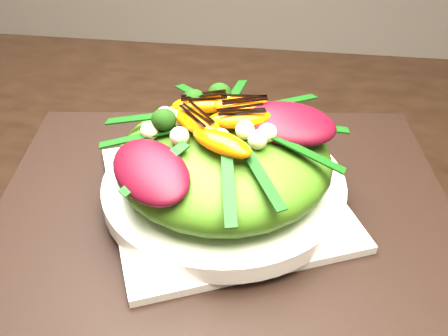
# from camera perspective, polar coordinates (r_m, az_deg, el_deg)

# --- Properties ---
(placemat) EXTENTS (0.55, 0.45, 0.00)m
(placemat) POSITION_cam_1_polar(r_m,az_deg,el_deg) (0.60, 0.00, -3.58)
(placemat) COLOR black
(placemat) RESTS_ON dining_table
(plate_base) EXTENTS (0.33, 0.33, 0.01)m
(plate_base) POSITION_cam_1_polar(r_m,az_deg,el_deg) (0.59, 0.00, -3.07)
(plate_base) COLOR white
(plate_base) RESTS_ON placemat
(salad_bowl) EXTENTS (0.28, 0.28, 0.02)m
(salad_bowl) POSITION_cam_1_polar(r_m,az_deg,el_deg) (0.58, 0.00, -1.97)
(salad_bowl) COLOR white
(salad_bowl) RESTS_ON plate_base
(lettuce_mound) EXTENTS (0.30, 0.30, 0.08)m
(lettuce_mound) POSITION_cam_1_polar(r_m,az_deg,el_deg) (0.56, 0.00, 1.01)
(lettuce_mound) COLOR #477816
(lettuce_mound) RESTS_ON salad_bowl
(radicchio_leaf) EXTENTS (0.10, 0.07, 0.02)m
(radicchio_leaf) POSITION_cam_1_polar(r_m,az_deg,el_deg) (0.54, 7.14, 4.85)
(radicchio_leaf) COLOR #450713
(radicchio_leaf) RESTS_ON lettuce_mound
(orange_segment) EXTENTS (0.07, 0.03, 0.02)m
(orange_segment) POSITION_cam_1_polar(r_m,az_deg,el_deg) (0.55, 0.24, 6.26)
(orange_segment) COLOR #FF6104
(orange_segment) RESTS_ON lettuce_mound
(broccoli_floret) EXTENTS (0.04, 0.04, 0.04)m
(broccoli_floret) POSITION_cam_1_polar(r_m,az_deg,el_deg) (0.57, -5.09, 7.52)
(broccoli_floret) COLOR black
(broccoli_floret) RESTS_ON lettuce_mound
(macadamia_nut) EXTENTS (0.02, 0.02, 0.02)m
(macadamia_nut) POSITION_cam_1_polar(r_m,az_deg,el_deg) (0.50, 3.92, 2.18)
(macadamia_nut) COLOR beige
(macadamia_nut) RESTS_ON lettuce_mound
(balsamic_drizzle) EXTENTS (0.04, 0.01, 0.00)m
(balsamic_drizzle) POSITION_cam_1_polar(r_m,az_deg,el_deg) (0.55, 0.24, 7.13)
(balsamic_drizzle) COLOR black
(balsamic_drizzle) RESTS_ON orange_segment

